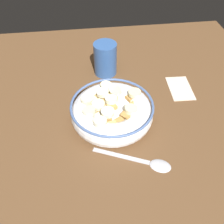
% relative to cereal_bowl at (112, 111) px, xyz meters
% --- Properties ---
extents(ground_plane, '(0.97, 0.97, 0.02)m').
position_rel_cereal_bowl_xyz_m(ground_plane, '(-0.00, -0.00, -0.04)').
color(ground_plane, brown).
extents(cereal_bowl, '(0.20, 0.20, 0.07)m').
position_rel_cereal_bowl_xyz_m(cereal_bowl, '(0.00, 0.00, 0.00)').
color(cereal_bowl, white).
rests_on(cereal_bowl, ground_plane).
extents(spoon, '(0.09, 0.17, 0.01)m').
position_rel_cereal_bowl_xyz_m(spoon, '(-0.13, -0.06, -0.03)').
color(spoon, '#B7B7BC').
rests_on(spoon, ground_plane).
extents(coffee_mug, '(0.10, 0.07, 0.10)m').
position_rel_cereal_bowl_xyz_m(coffee_mug, '(0.20, -0.01, 0.02)').
color(coffee_mug, '#335999').
rests_on(coffee_mug, ground_plane).
extents(folded_napkin, '(0.11, 0.07, 0.00)m').
position_rel_cereal_bowl_xyz_m(folded_napkin, '(0.10, -0.21, -0.03)').
color(folded_napkin, beige).
rests_on(folded_napkin, ground_plane).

